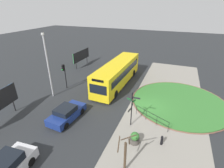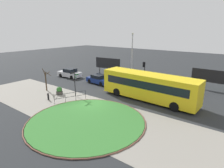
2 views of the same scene
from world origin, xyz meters
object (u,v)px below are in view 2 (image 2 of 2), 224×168
Objects in this scene: car_far_lane at (99,79)px; traffic_light_near at (144,68)px; bollard_foreground at (48,96)px; bus_yellow at (148,86)px; signpost_directional at (75,81)px; billboard_left at (108,63)px; lamppost_tall at (132,56)px; street_tree_bare at (46,80)px; billboard_right at (211,76)px; planter_near_signpost at (59,91)px; car_near_lane at (70,73)px.

traffic_light_near reaches higher than car_far_lane.
bollard_foreground is 11.83m from bus_yellow.
billboard_left is (-4.12, 11.80, 0.06)m from signpost_directional.
signpost_directional reaches higher than traffic_light_near.
lamppost_tall reaches higher than billboard_left.
signpost_directional is 0.46× the size of lamppost_tall.
bus_yellow is at bearing 134.95° from traffic_light_near.
street_tree_bare is (-4.73, -0.88, -0.47)m from signpost_directional.
lamppost_tall is (-6.09, 6.22, 2.37)m from bus_yellow.
signpost_directional reaches higher than street_tree_bare.
traffic_light_near is at bearing -18.53° from billboard_left.
billboard_right is 22.44m from street_tree_bare.
traffic_light_near is at bearing -55.81° from bus_yellow.
planter_near_signpost is at bearing -156.50° from signpost_directional.
signpost_directional is 3.43× the size of planter_near_signpost.
billboard_right is at bearing 12.70° from lamppost_tall.
signpost_directional is 6.40m from car_far_lane.
signpost_directional is at bearing 64.13° from bollard_foreground.
street_tree_bare reaches higher than bollard_foreground.
planter_near_signpost is at bearing -90.99° from car_far_lane.
car_near_lane is at bearing 126.54° from bollard_foreground.
signpost_directional is at bearing -72.97° from car_far_lane.
traffic_light_near is at bearing -162.25° from billboard_right.
traffic_light_near is at bearing 51.28° from street_tree_bare.
lamppost_tall is at bearing -166.90° from billboard_right.
planter_near_signpost is at bearing 0.07° from street_tree_bare.
billboard_right is at bearing 44.98° from signpost_directional.
car_near_lane is 1.05× the size of car_far_lane.
planter_near_signpost is at bearing 73.62° from traffic_light_near.
bus_yellow reaches higher than car_far_lane.
car_near_lane is at bearing -161.54° from billboard_right.
traffic_light_near is at bearing 67.87° from signpost_directional.
billboard_left is at bearing 119.84° from car_far_lane.
billboard_left reaches higher than car_near_lane.
car_near_lane is at bearing -4.64° from bus_yellow.
signpost_directional reaches higher than billboard_right.
street_tree_bare is (-3.30, 2.06, 1.07)m from bollard_foreground.
billboard_right is 5.02× the size of planter_near_signpost.
traffic_light_near is at bearing -5.93° from lamppost_tall.
traffic_light_near is (5.53, 4.08, 1.83)m from car_far_lane.
bollard_foreground is 2.15m from planter_near_signpost.
car_far_lane is 0.82× the size of billboard_left.
car_far_lane is at bearing -126.52° from lamppost_tall.
car_near_lane is (-6.68, 9.02, 0.26)m from bollard_foreground.
billboard_right is at bearing 38.02° from street_tree_bare.
traffic_light_near reaches higher than billboard_left.
car_far_lane is at bearing 175.49° from car_near_lane.
billboard_left is (-5.93, 1.37, -2.01)m from lamppost_tall.
signpost_directional is 0.68× the size of billboard_right.
signpost_directional is 10.21m from car_near_lane.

